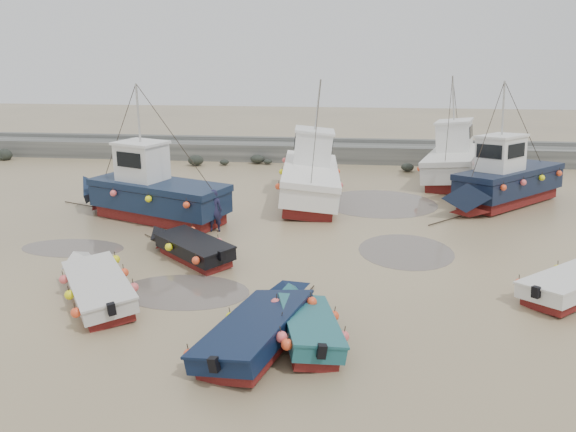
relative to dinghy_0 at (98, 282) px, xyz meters
name	(u,v)px	position (x,y,z in m)	size (l,w,h in m)	color
ground	(306,285)	(6.62, 1.73, -0.54)	(120.00, 120.00, 0.00)	tan
seawall	(332,152)	(6.67, 23.72, 0.09)	(60.00, 4.92, 1.50)	slate
puddle_a	(184,292)	(2.62, 0.74, -0.53)	(4.39, 4.39, 0.01)	#5F554D
puddle_b	(406,251)	(10.30, 5.50, -0.53)	(3.76, 3.76, 0.01)	#5F554D
puddle_c	(73,248)	(-3.10, 4.36, -0.53)	(4.24, 4.24, 0.01)	#5F554D
puddle_d	(379,203)	(9.53, 12.64, -0.53)	(6.05, 6.05, 0.01)	#5F554D
dinghy_0	(98,282)	(0.00, 0.00, 0.00)	(4.41, 5.93, 1.43)	maroon
dinghy_1	(264,325)	(5.79, -2.26, 0.00)	(3.25, 6.52, 1.43)	maroon
dinghy_2	(304,321)	(6.86, -1.96, 0.03)	(2.29, 5.19, 1.43)	maroon
dinghy_4	(189,244)	(1.94, 3.85, 0.01)	(4.79, 4.39, 1.43)	maroon
cabin_boat_0	(149,191)	(-1.37, 8.71, 0.81)	(9.57, 5.16, 6.22)	maroon
cabin_boat_1	(308,174)	(5.74, 13.34, 0.76)	(3.62, 11.45, 6.22)	maroon
cabin_boat_2	(504,180)	(15.75, 12.87, 0.82)	(7.80, 7.56, 6.22)	maroon
cabin_boat_3	(457,159)	(14.36, 18.31, 0.82)	(4.92, 9.65, 6.22)	maroon
person	(215,231)	(2.13, 7.14, -0.54)	(0.70, 0.46, 1.91)	#1A1A36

